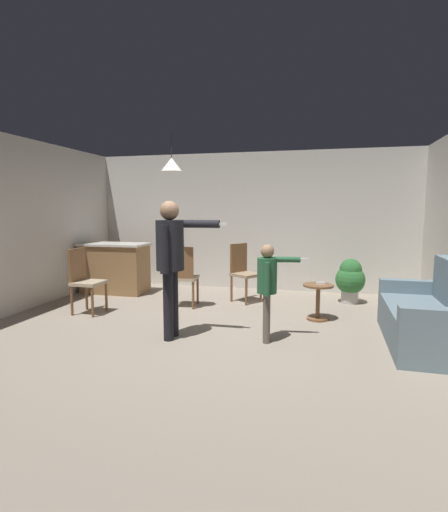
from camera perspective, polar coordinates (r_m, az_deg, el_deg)
name	(u,v)px	position (r m, az deg, el deg)	size (l,w,h in m)	color
ground	(206,337)	(5.05, -2.58, -11.61)	(7.68, 7.68, 0.00)	gray
wall_back	(251,221)	(7.92, 3.95, 5.01)	(6.40, 0.10, 2.70)	beige
couch_floral	(430,317)	(5.28, 27.67, -7.84)	(0.89, 1.82, 1.00)	slate
kitchen_counter	(115,268)	(7.82, -15.49, -1.66)	(1.26, 0.66, 0.95)	olive
side_table_by_couch	(318,298)	(5.87, 13.43, -5.86)	(0.44, 0.44, 0.52)	brown
person_adult	(171,254)	(4.83, -7.64, 0.27)	(0.83, 0.50, 1.69)	black
person_child	(268,282)	(4.74, 6.36, -3.71)	(0.59, 0.40, 1.18)	#60564C
dining_chair_by_counter	(183,274)	(6.42, -5.88, -2.64)	(0.46, 0.46, 1.00)	brown
dining_chair_near_wall	(243,270)	(6.83, 2.80, -2.04)	(0.58, 0.58, 1.00)	brown
dining_chair_centre_back	(84,278)	(6.40, -19.53, -3.03)	(0.44, 0.44, 1.00)	brown
potted_plant_corner	(350,279)	(7.06, 17.78, -3.13)	(0.49, 0.49, 0.76)	#B7B2AD
spare_remote_on_table	(321,283)	(5.83, 13.81, -3.84)	(0.04, 0.13, 0.04)	white
ceiling_light_pendant	(172,164)	(6.05, -7.58, 12.97)	(0.32, 0.32, 0.55)	silver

